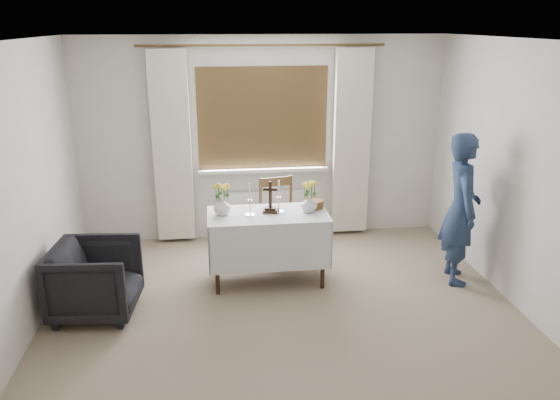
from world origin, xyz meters
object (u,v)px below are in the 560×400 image
at_px(altar_table, 268,248).
at_px(flower_vase_right, 309,204).
at_px(wooden_cross, 270,197).
at_px(flower_vase_left, 222,206).
at_px(person, 461,209).
at_px(armchair, 96,280).
at_px(wooden_chair, 281,220).

distance_m(altar_table, flower_vase_right, 0.64).
height_order(altar_table, wooden_cross, wooden_cross).
distance_m(wooden_cross, flower_vase_left, 0.50).
distance_m(altar_table, person, 2.04).
relative_size(altar_table, wooden_cross, 3.72).
relative_size(person, wooden_cross, 4.79).
bearing_deg(armchair, person, -80.72).
height_order(flower_vase_left, flower_vase_right, flower_vase_left).
distance_m(altar_table, armchair, 1.74).
distance_m(armchair, flower_vase_right, 2.21).
relative_size(altar_table, wooden_chair, 1.32).
xyz_separation_m(wooden_chair, person, (1.78, -0.78, 0.33)).
relative_size(wooden_chair, person, 0.59).
bearing_deg(wooden_chair, armchair, -162.19).
xyz_separation_m(altar_table, wooden_cross, (0.03, 0.04, 0.55)).
height_order(altar_table, flower_vase_right, flower_vase_right).
xyz_separation_m(armchair, wooden_cross, (1.70, 0.51, 0.58)).
bearing_deg(flower_vase_right, altar_table, 179.99).
bearing_deg(wooden_cross, altar_table, -120.31).
height_order(altar_table, person, person).
bearing_deg(person, altar_table, 94.43).
bearing_deg(altar_table, wooden_chair, 70.02).
height_order(armchair, person, person).
xyz_separation_m(altar_table, flower_vase_right, (0.43, -0.00, 0.47)).
bearing_deg(wooden_cross, person, 3.59).
bearing_deg(person, armchair, 104.58).
distance_m(person, wooden_cross, 1.98).
distance_m(wooden_chair, flower_vase_right, 0.72).
xyz_separation_m(wooden_chair, armchair, (-1.88, -1.04, -0.12)).
xyz_separation_m(wooden_cross, flower_vase_right, (0.40, -0.04, -0.08)).
bearing_deg(person, wooden_cross, 93.30).
bearing_deg(flower_vase_left, flower_vase_right, -1.72).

